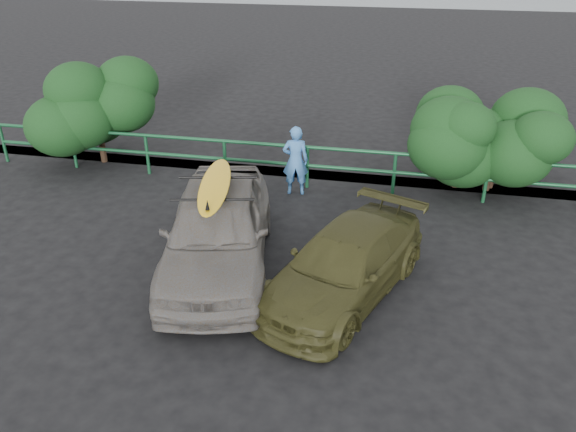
% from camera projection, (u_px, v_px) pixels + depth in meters
% --- Properties ---
extents(ground, '(80.00, 80.00, 0.00)m').
position_uv_depth(ground, '(192.00, 305.00, 9.12)').
color(ground, black).
extents(guardrail, '(14.00, 0.08, 1.04)m').
position_uv_depth(guardrail, '(266.00, 163.00, 13.24)').
color(guardrail, '#164F2C').
rests_on(guardrail, ground).
extents(shrub_left, '(3.20, 2.40, 2.36)m').
position_uv_depth(shrub_left, '(85.00, 119.00, 14.17)').
color(shrub_left, '#173F18').
rests_on(shrub_left, ground).
extents(shrub_right, '(3.20, 2.40, 2.04)m').
position_uv_depth(shrub_right, '(488.00, 152.00, 12.52)').
color(shrub_right, '#173F18').
rests_on(shrub_right, ground).
extents(sedan, '(2.71, 4.75, 1.52)m').
position_uv_depth(sedan, '(218.00, 229.00, 9.84)').
color(sedan, '#69635D').
rests_on(sedan, ground).
extents(olive_vehicle, '(2.88, 4.16, 1.12)m').
position_uv_depth(olive_vehicle, '(344.00, 264.00, 9.18)').
color(olive_vehicle, '#3B3A1A').
rests_on(olive_vehicle, ground).
extents(man, '(0.64, 0.48, 1.61)m').
position_uv_depth(man, '(295.00, 161.00, 12.63)').
color(man, '#427FC8').
rests_on(man, ground).
extents(roof_rack, '(1.54, 1.23, 0.05)m').
position_uv_depth(roof_rack, '(215.00, 188.00, 9.48)').
color(roof_rack, black).
rests_on(roof_rack, sedan).
extents(surfboard, '(1.00, 2.45, 0.07)m').
position_uv_depth(surfboard, '(215.00, 185.00, 9.45)').
color(surfboard, yellow).
rests_on(surfboard, roof_rack).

